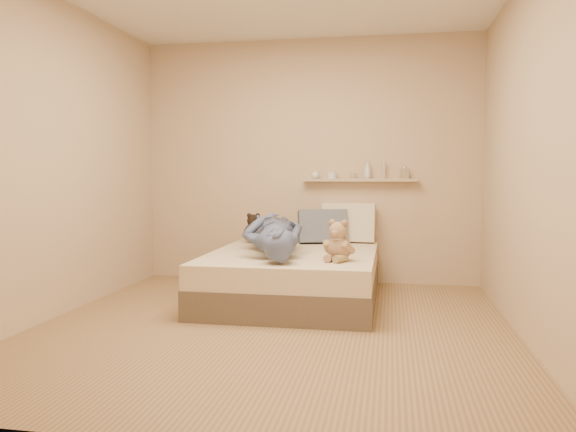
% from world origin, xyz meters
% --- Properties ---
extents(room, '(3.80, 3.80, 3.80)m').
position_xyz_m(room, '(0.00, 0.00, 1.30)').
color(room, '#9A764F').
rests_on(room, ground).
extents(bed, '(1.50, 1.90, 0.45)m').
position_xyz_m(bed, '(0.00, 0.93, 0.22)').
color(bed, brown).
rests_on(bed, floor).
extents(game_console, '(0.18, 0.09, 0.06)m').
position_xyz_m(game_console, '(-0.01, 0.36, 0.61)').
color(game_console, '#B5B8BC').
rests_on(game_console, bed).
extents(teddy_bear, '(0.27, 0.28, 0.35)m').
position_xyz_m(teddy_bear, '(0.46, 0.46, 0.59)').
color(teddy_bear, '#916C4F').
rests_on(teddy_bear, bed).
extents(dark_plush, '(0.20, 0.20, 0.31)m').
position_xyz_m(dark_plush, '(-0.53, 1.54, 0.58)').
color(dark_plush, black).
rests_on(dark_plush, bed).
extents(pillow_cream, '(0.56, 0.26, 0.42)m').
position_xyz_m(pillow_cream, '(0.44, 1.76, 0.65)').
color(pillow_cream, beige).
rests_on(pillow_cream, bed).
extents(pillow_grey, '(0.54, 0.36, 0.37)m').
position_xyz_m(pillow_grey, '(0.19, 1.62, 0.62)').
color(pillow_grey, slate).
rests_on(pillow_grey, bed).
extents(person, '(0.92, 1.62, 0.37)m').
position_xyz_m(person, '(-0.17, 0.83, 0.63)').
color(person, '#4F557D').
rests_on(person, bed).
extents(wall_shelf, '(1.20, 0.12, 0.03)m').
position_xyz_m(wall_shelf, '(0.55, 1.84, 1.10)').
color(wall_shelf, tan).
rests_on(wall_shelf, wall_back).
extents(shelf_bottles, '(1.04, 0.11, 0.19)m').
position_xyz_m(shelf_bottles, '(0.54, 1.84, 1.18)').
color(shelf_bottles, silver).
rests_on(shelf_bottles, wall_shelf).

